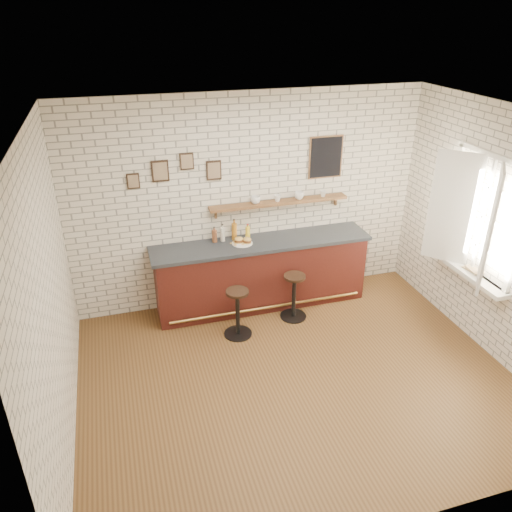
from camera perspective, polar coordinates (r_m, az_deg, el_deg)
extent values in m
plane|color=brown|center=(6.11, 4.68, -13.64)|extent=(5.00, 5.00, 0.00)
cube|color=#461712|center=(7.18, 0.62, -2.15)|extent=(3.00, 0.58, 0.96)
cube|color=#2D333A|center=(6.95, 0.64, 1.50)|extent=(3.10, 0.62, 0.05)
cylinder|color=olive|center=(7.11, 1.37, -5.89)|extent=(2.79, 0.04, 0.04)
cylinder|color=white|center=(6.88, -1.58, 1.47)|extent=(0.28, 0.28, 0.01)
cylinder|color=#E5B451|center=(6.91, -1.27, 1.67)|extent=(0.05, 0.05, 0.00)
cylinder|color=#E5B451|center=(6.88, -1.42, 1.55)|extent=(0.05, 0.05, 0.00)
cylinder|color=#E5B451|center=(6.91, -2.53, 1.66)|extent=(0.06, 0.06, 0.00)
cylinder|color=#E5B451|center=(6.92, -1.42, 1.69)|extent=(0.06, 0.06, 0.00)
cylinder|color=#E5B451|center=(6.81, -2.37, 1.26)|extent=(0.06, 0.06, 0.00)
cylinder|color=#E5B451|center=(6.90, -1.11, 1.64)|extent=(0.04, 0.04, 0.00)
cylinder|color=#E5B451|center=(6.83, -1.51, 1.34)|extent=(0.05, 0.05, 0.00)
cylinder|color=#E5B451|center=(6.80, -2.38, 1.21)|extent=(0.04, 0.04, 0.00)
cylinder|color=#E5B451|center=(6.86, -2.86, 1.46)|extent=(0.05, 0.05, 0.00)
cylinder|color=#E5B451|center=(6.85, -1.20, 1.44)|extent=(0.06, 0.06, 0.00)
cylinder|color=#E5B451|center=(6.86, -2.46, 1.47)|extent=(0.04, 0.04, 0.00)
cylinder|color=#E5B451|center=(6.87, -1.26, 1.52)|extent=(0.05, 0.05, 0.00)
cylinder|color=#E5B451|center=(6.90, -1.12, 1.65)|extent=(0.05, 0.05, 0.00)
cylinder|color=brown|center=(6.92, -4.76, 2.28)|extent=(0.07, 0.07, 0.17)
cylinder|color=brown|center=(6.87, -4.79, 3.09)|extent=(0.02, 0.02, 0.04)
cylinder|color=black|center=(6.86, -4.80, 3.28)|extent=(0.03, 0.03, 0.01)
cylinder|color=beige|center=(6.93, -3.83, 2.48)|extent=(0.07, 0.07, 0.20)
cylinder|color=beige|center=(6.89, -3.86, 3.39)|extent=(0.02, 0.02, 0.04)
cylinder|color=black|center=(6.88, -3.87, 3.60)|extent=(0.03, 0.03, 0.01)
cylinder|color=#A8671B|center=(6.96, -2.49, 2.81)|extent=(0.07, 0.07, 0.24)
cylinder|color=#A8671B|center=(6.90, -2.52, 3.92)|extent=(0.03, 0.03, 0.05)
cylinder|color=black|center=(6.89, -2.52, 4.18)|extent=(0.03, 0.03, 0.01)
cylinder|color=yellow|center=(7.02, -0.95, 2.71)|extent=(0.07, 0.07, 0.16)
cylinder|color=yellow|center=(6.98, -0.96, 3.44)|extent=(0.03, 0.03, 0.03)
cylinder|color=maroon|center=(6.97, -0.96, 3.61)|extent=(0.03, 0.03, 0.01)
cylinder|color=black|center=(6.78, -2.06, -8.84)|extent=(0.37, 0.37, 0.02)
cylinder|color=black|center=(6.60, -2.11, -6.58)|extent=(0.06, 0.06, 0.62)
cylinder|color=black|center=(6.42, -2.16, -4.14)|extent=(0.38, 0.38, 0.04)
cylinder|color=black|center=(7.14, 4.26, -6.85)|extent=(0.37, 0.37, 0.02)
cylinder|color=black|center=(6.97, 4.35, -4.69)|extent=(0.06, 0.06, 0.61)
cylinder|color=black|center=(6.81, 4.44, -2.36)|extent=(0.39, 0.39, 0.04)
cube|color=brown|center=(7.03, 2.68, 6.13)|extent=(2.00, 0.18, 0.04)
cube|color=brown|center=(6.90, -4.64, 4.94)|extent=(0.03, 0.04, 0.16)
cube|color=brown|center=(7.44, 9.10, 6.36)|extent=(0.03, 0.04, 0.16)
imported|color=white|center=(6.90, -0.06, 6.42)|extent=(0.19, 0.19, 0.11)
imported|color=white|center=(7.00, 2.47, 6.62)|extent=(0.14, 0.14, 0.09)
imported|color=white|center=(7.10, 4.95, 6.91)|extent=(0.17, 0.17, 0.11)
imported|color=white|center=(7.24, 7.67, 7.07)|extent=(0.10, 0.10, 0.09)
cube|color=black|center=(6.59, -10.90, 9.51)|extent=(0.22, 0.02, 0.28)
cube|color=black|center=(6.61, -7.92, 10.68)|extent=(0.18, 0.02, 0.22)
cube|color=black|center=(6.71, -4.85, 9.74)|extent=(0.20, 0.02, 0.26)
cube|color=black|center=(6.60, -13.86, 8.32)|extent=(0.16, 0.02, 0.20)
cube|color=black|center=(7.17, 7.96, 11.13)|extent=(0.46, 0.02, 0.56)
cube|color=white|center=(6.93, 22.93, -1.66)|extent=(0.20, 1.35, 0.06)
cube|color=white|center=(6.46, 25.80, 10.23)|extent=(0.05, 1.30, 0.06)
cube|color=white|center=(6.97, 23.38, -1.58)|extent=(0.05, 1.30, 0.06)
cube|color=white|center=(7.11, 21.55, 5.95)|extent=(0.05, 0.06, 1.50)
cube|color=white|center=(6.38, 25.16, 2.96)|extent=(0.40, 0.46, 1.46)
cube|color=white|center=(6.80, 22.00, 4.96)|extent=(0.40, 0.46, 1.46)
imported|color=tan|center=(6.88, 23.04, -1.52)|extent=(0.19, 0.24, 0.02)
imported|color=tan|center=(6.85, 23.23, -1.51)|extent=(0.19, 0.25, 0.02)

